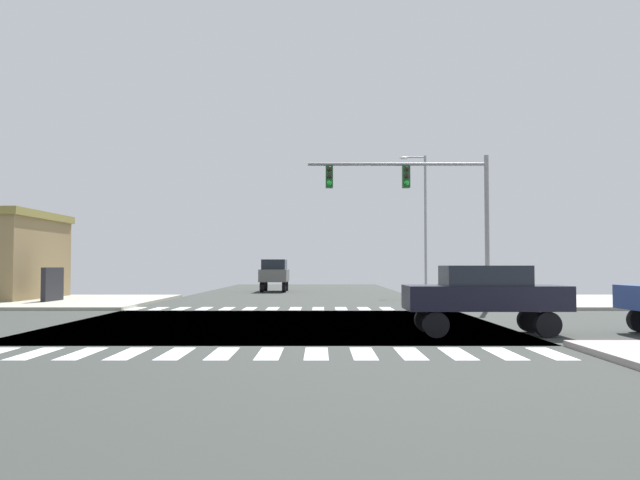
# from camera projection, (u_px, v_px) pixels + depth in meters

# --- Properties ---
(ground) EXTENTS (90.00, 90.00, 0.05)m
(ground) POSITION_uv_depth(u_px,v_px,m) (281.00, 324.00, 21.07)
(ground) COLOR #313532
(sidewalk_corner_ne) EXTENTS (12.00, 12.00, 0.14)m
(sidewalk_corner_ne) POSITION_uv_depth(u_px,v_px,m) (550.00, 301.00, 33.02)
(sidewalk_corner_ne) COLOR #A09B91
(sidewalk_corner_ne) RESTS_ON ground
(sidewalk_corner_nw) EXTENTS (12.00, 12.00, 0.14)m
(sidewalk_corner_nw) POSITION_uv_depth(u_px,v_px,m) (42.00, 301.00, 33.11)
(sidewalk_corner_nw) COLOR #A3A391
(sidewalk_corner_nw) RESTS_ON ground
(crosswalk_near) EXTENTS (13.50, 2.00, 0.01)m
(crosswalk_near) POSITION_uv_depth(u_px,v_px,m) (248.00, 353.00, 13.78)
(crosswalk_near) COLOR silver
(crosswalk_near) RESTS_ON ground
(crosswalk_far) EXTENTS (13.50, 2.00, 0.01)m
(crosswalk_far) POSITION_uv_depth(u_px,v_px,m) (286.00, 309.00, 28.37)
(crosswalk_far) COLOR silver
(crosswalk_far) RESTS_ON ground
(traffic_signal_mast) EXTENTS (8.01, 0.55, 6.78)m
(traffic_signal_mast) POSITION_uv_depth(u_px,v_px,m) (419.00, 194.00, 28.54)
(traffic_signal_mast) COLOR gray
(traffic_signal_mast) RESTS_ON ground
(street_lamp) EXTENTS (1.78, 0.32, 9.13)m
(street_lamp) POSITION_uv_depth(u_px,v_px,m) (424.00, 213.00, 42.41)
(street_lamp) COLOR gray
(street_lamp) RESTS_ON ground
(suv_nearside_1) EXTENTS (1.96, 4.60, 2.34)m
(suv_nearside_1) POSITION_uv_depth(u_px,v_px,m) (277.00, 273.00, 47.31)
(suv_nearside_1) COLOR black
(suv_nearside_1) RESTS_ON ground
(sedan_farside_1) EXTENTS (4.30, 1.80, 1.88)m
(sedan_farside_1) POSITION_uv_depth(u_px,v_px,m) (487.00, 294.00, 17.60)
(sedan_farside_1) COLOR black
(sedan_farside_1) RESTS_ON ground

